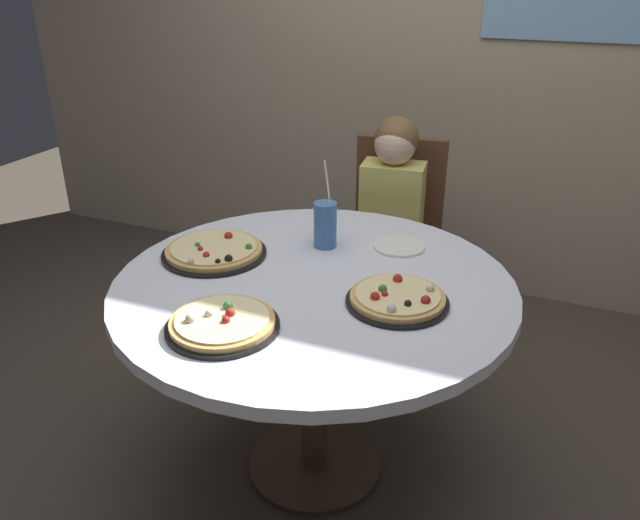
# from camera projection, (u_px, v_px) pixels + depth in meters

# --- Properties ---
(ground_plane) EXTENTS (8.00, 8.00, 0.00)m
(ground_plane) POSITION_uv_depth(u_px,v_px,m) (315.00, 464.00, 2.28)
(ground_plane) COLOR #4C4238
(wall_with_window) EXTENTS (5.20, 0.14, 2.90)m
(wall_with_window) POSITION_uv_depth(u_px,v_px,m) (449.00, 6.00, 3.05)
(wall_with_window) COLOR tan
(wall_with_window) RESTS_ON ground_plane
(dining_table) EXTENTS (1.25, 1.25, 0.75)m
(dining_table) POSITION_uv_depth(u_px,v_px,m) (314.00, 307.00, 2.00)
(dining_table) COLOR silver
(dining_table) RESTS_ON ground_plane
(chair_wooden) EXTENTS (0.45, 0.45, 0.95)m
(chair_wooden) POSITION_uv_depth(u_px,v_px,m) (395.00, 234.00, 2.85)
(chair_wooden) COLOR brown
(chair_wooden) RESTS_ON ground_plane
(diner_child) EXTENTS (0.29, 0.42, 1.08)m
(diner_child) POSITION_uv_depth(u_px,v_px,m) (386.00, 259.00, 2.72)
(diner_child) COLOR #3F4766
(diner_child) RESTS_ON ground_plane
(pizza_veggie) EXTENTS (0.31, 0.31, 0.05)m
(pizza_veggie) POSITION_uv_depth(u_px,v_px,m) (222.00, 323.00, 1.70)
(pizza_veggie) COLOR black
(pizza_veggie) RESTS_ON dining_table
(pizza_cheese) EXTENTS (0.35, 0.35, 0.05)m
(pizza_cheese) POSITION_uv_depth(u_px,v_px,m) (214.00, 251.00, 2.12)
(pizza_cheese) COLOR black
(pizza_cheese) RESTS_ON dining_table
(pizza_pepperoni) EXTENTS (0.30, 0.30, 0.05)m
(pizza_pepperoni) POSITION_uv_depth(u_px,v_px,m) (397.00, 299.00, 1.82)
(pizza_pepperoni) COLOR black
(pizza_pepperoni) RESTS_ON dining_table
(soda_cup) EXTENTS (0.08, 0.08, 0.31)m
(soda_cup) POSITION_uv_depth(u_px,v_px,m) (325.00, 224.00, 2.16)
(soda_cup) COLOR #3F72B2
(soda_cup) RESTS_ON dining_table
(plate_small) EXTENTS (0.18, 0.18, 0.01)m
(plate_small) POSITION_uv_depth(u_px,v_px,m) (399.00, 246.00, 2.18)
(plate_small) COLOR white
(plate_small) RESTS_ON dining_table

